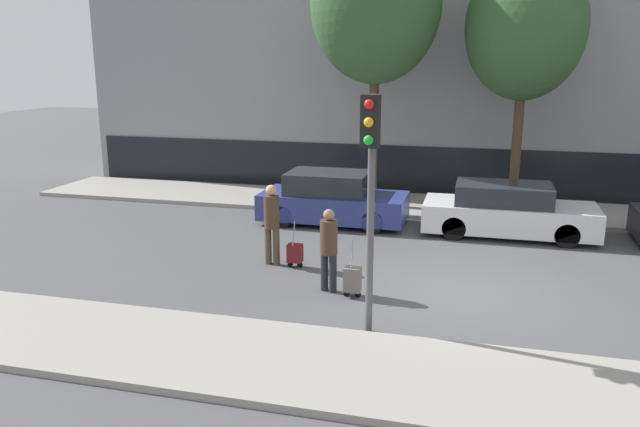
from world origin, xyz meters
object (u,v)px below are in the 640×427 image
traffic_light (370,168)px  pedestrian_left (272,219)px  parked_car_1 (507,211)px  trolley_left (295,253)px  bare_tree_near_crossing (376,3)px  parked_car_0 (332,199)px  trolley_right (352,280)px  pedestrian_right (329,245)px  bare_tree_down_street (525,28)px

traffic_light → pedestrian_left: bearing=131.6°
pedestrian_left → traffic_light: traffic_light is taller
parked_car_1 → trolley_left: size_ratio=4.08×
bare_tree_near_crossing → traffic_light: bearing=-80.3°
parked_car_0 → trolley_right: size_ratio=3.53×
pedestrian_right → traffic_light: bearing=142.3°
parked_car_0 → bare_tree_near_crossing: bearing=70.3°
bare_tree_near_crossing → bare_tree_down_street: size_ratio=1.14×
trolley_left → pedestrian_right: size_ratio=0.64×
pedestrian_left → bare_tree_down_street: bare_tree_down_street is taller
traffic_light → bare_tree_down_street: 10.09m
parked_car_1 → traffic_light: bearing=-109.3°
traffic_light → trolley_right: bearing=110.4°
bare_tree_near_crossing → pedestrian_left: bearing=-101.2°
bare_tree_near_crossing → trolley_right: bearing=-82.7°
trolley_left → trolley_right: bearing=-42.0°
pedestrian_right → traffic_light: size_ratio=0.42×
parked_car_1 → traffic_light: size_ratio=1.10×
bare_tree_near_crossing → pedestrian_right: bearing=-86.6°
trolley_right → bare_tree_near_crossing: 9.39m
trolley_left → trolley_right: 2.13m
bare_tree_down_street → traffic_light: bearing=-105.5°
pedestrian_left → trolley_left: 0.90m
trolley_left → pedestrian_right: bearing=-49.1°
traffic_light → pedestrian_right: bearing=122.0°
trolley_left → bare_tree_down_street: size_ratio=0.15×
parked_car_0 → trolley_left: (0.12, -3.93, -0.35)m
parked_car_1 → bare_tree_near_crossing: size_ratio=0.53×
pedestrian_right → trolley_right: (0.52, -0.19, -0.59)m
pedestrian_left → bare_tree_down_street: (5.32, 6.37, 4.26)m
parked_car_0 → pedestrian_left: size_ratio=2.22×
pedestrian_left → traffic_light: (2.71, -3.06, 1.76)m
pedestrian_left → trolley_left: size_ratio=1.70×
parked_car_0 → bare_tree_down_street: bare_tree_down_street is taller
pedestrian_left → pedestrian_right: bearing=148.0°
trolley_left → pedestrian_right: (1.07, -1.23, 0.62)m
trolley_left → bare_tree_down_street: bearing=53.4°
bare_tree_down_street → parked_car_0: bearing=-152.9°
pedestrian_left → traffic_light: size_ratio=0.46×
trolley_left → bare_tree_near_crossing: bearing=84.0°
parked_car_1 → bare_tree_near_crossing: 6.99m
parked_car_1 → trolley_left: bearing=-139.9°
parked_car_0 → trolley_left: bearing=-88.3°
trolley_left → bare_tree_near_crossing: size_ratio=0.13×
parked_car_1 → bare_tree_near_crossing: (-3.92, 2.18, 5.36)m
pedestrian_left → trolley_left: bearing=179.9°
parked_car_1 → pedestrian_right: size_ratio=2.60×
pedestrian_right → traffic_light: (1.10, -1.76, 1.85)m
parked_car_0 → parked_car_1: 4.67m
pedestrian_left → traffic_light: 4.45m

